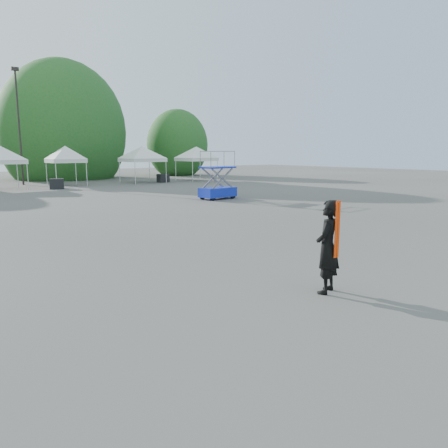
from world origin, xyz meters
TOP-DOWN VIEW (x-y plane):
  - ground at (0.00, 0.00)m, footprint 120.00×120.00m
  - light_pole_east at (3.00, 32.00)m, footprint 0.60×0.25m
  - tree_mid_e at (9.00, 39.00)m, footprint 5.12×5.12m
  - tree_far_e at (22.00, 37.00)m, footprint 3.84×3.84m
  - tent_f at (5.66, 28.71)m, footprint 3.84×3.84m
  - tent_g at (12.41, 27.94)m, footprint 4.71×4.71m
  - tent_h at (17.97, 27.22)m, footprint 4.48×4.48m
  - man at (0.21, -3.01)m, footprint 0.83×0.70m
  - scissor_lift at (9.35, 12.57)m, footprint 2.35×1.34m
  - crate_mid at (3.91, 25.88)m, footprint 1.24×1.10m
  - crate_east at (14.14, 27.21)m, footprint 1.01×0.80m

SIDE VIEW (x-z plane):
  - ground at x=0.00m, z-range 0.00..0.00m
  - crate_east at x=14.14m, z-range 0.00..0.77m
  - crate_mid at x=3.91m, z-range 0.00..0.80m
  - man at x=0.21m, z-range 0.00..1.93m
  - scissor_lift at x=9.35m, z-range 0.01..2.91m
  - tent_f at x=5.66m, z-range 1.12..5.00m
  - tent_h at x=17.97m, z-range 1.12..5.00m
  - tent_g at x=12.41m, z-range 1.12..5.00m
  - tree_far_e at x=22.00m, z-range 0.70..6.55m
  - tree_mid_e at x=9.00m, z-range 0.94..8.74m
  - light_pole_east at x=3.00m, z-range 0.62..10.42m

